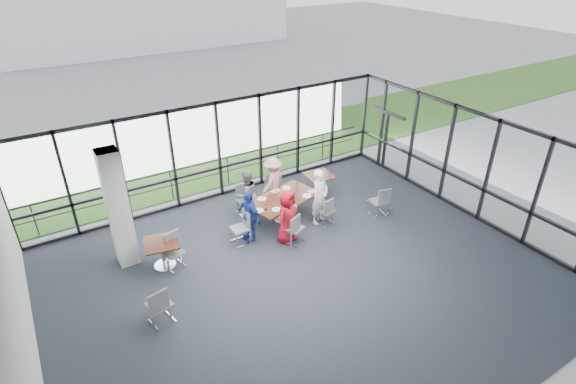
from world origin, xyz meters
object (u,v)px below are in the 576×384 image
side_table_left (162,246)px  diner_near_left (287,216)px  chair_main_fl (246,201)px  chair_spare_la (159,305)px  side_table_right (319,178)px  diner_near_right (320,197)px  chair_main_end (240,229)px  chair_spare_r (378,201)px  chair_main_nr (326,211)px  diner_far_left (246,194)px  diner_far_right (273,181)px  diner_end (249,216)px  chair_main_nl (294,228)px  structural_column (118,209)px  chair_main_fr (273,188)px  main_table (283,201)px  chair_spare_lb (174,253)px

side_table_left → diner_near_left: 3.39m
chair_main_fl → chair_spare_la: bearing=36.6°
diner_near_left → side_table_right: bearing=10.3°
diner_near_left → diner_near_right: (1.34, 0.34, 0.05)m
diner_near_left → chair_main_end: 1.35m
chair_spare_r → diner_near_right: bearing=171.4°
diner_near_left → chair_main_nr: diner_near_left is taller
diner_near_right → diner_far_left: (-1.71, 1.39, -0.08)m
diner_far_right → side_table_left: bearing=-9.2°
side_table_right → chair_spare_la: 6.87m
diner_end → chair_main_nl: bearing=41.0°
diner_end → chair_main_nr: bearing=68.8°
diner_near_right → chair_main_nl: diner_near_right is taller
diner_near_left → structural_column: bearing=134.3°
chair_main_fl → chair_spare_la: (-3.66, -3.06, 0.03)m
chair_main_end → chair_spare_la: size_ratio=0.96×
side_table_left → chair_main_fr: 4.38m
side_table_left → diner_far_left: diner_far_left is taller
chair_main_nr → chair_main_end: (-2.60, 0.45, 0.03)m
structural_column → chair_main_end: size_ratio=3.39×
main_table → chair_main_fl: bearing=118.6°
chair_main_fr → chair_main_end: (-1.98, -1.61, 0.05)m
diner_near_right → chair_main_nr: bearing=-82.9°
diner_far_left → diner_end: size_ratio=1.02×
side_table_right → diner_far_left: diner_far_left is taller
side_table_left → diner_near_right: (4.64, -0.37, 0.23)m
chair_spare_lb → diner_end: bearing=168.3°
chair_main_end → chair_spare_r: bearing=78.4°
chair_main_nr → diner_near_right: bearing=103.0°
chair_main_nr → chair_spare_lb: bearing=162.9°
side_table_left → chair_main_end: 2.15m
diner_far_left → diner_end: diner_far_left is taller
side_table_left → chair_spare_lb: size_ratio=1.06×
side_table_right → diner_far_right: 1.58m
main_table → diner_near_right: size_ratio=1.38×
chair_main_fl → chair_spare_lb: size_ratio=1.01×
main_table → chair_main_nl: (-0.35, -1.18, -0.17)m
chair_main_fr → chair_spare_la: (-4.80, -3.38, 0.08)m
diner_far_right → chair_main_fr: diner_far_right is taller
side_table_left → diner_near_left: size_ratio=0.62×
main_table → chair_spare_r: chair_spare_r is taller
side_table_right → chair_main_nr: bearing=-118.3°
chair_main_fl → chair_main_fr: (1.14, 0.32, -0.05)m
diner_near_left → chair_main_nl: diner_near_left is taller
chair_main_fr → chair_spare_la: bearing=30.2°
side_table_right → chair_main_fl: size_ratio=0.98×
chair_main_fr → chair_main_fl: bearing=10.9°
diner_near_right → chair_main_nl: size_ratio=1.82×
main_table → side_table_right: 1.91m
structural_column → main_table: size_ratio=1.36×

